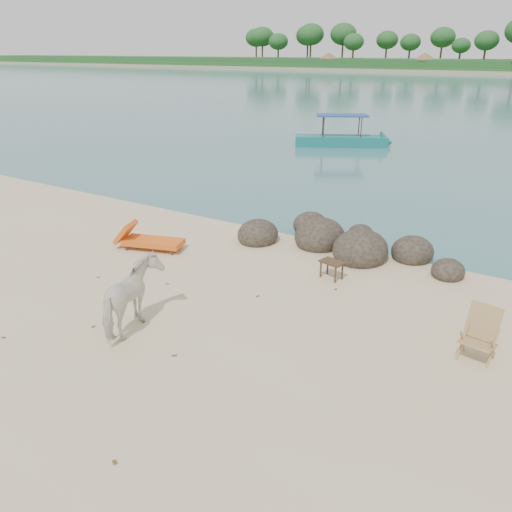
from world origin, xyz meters
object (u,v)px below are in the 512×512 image
(cow, at_px, (132,299))
(deck_chair, at_px, (479,337))
(boulders, at_px, (338,243))
(lounge_chair, at_px, (153,239))
(boat_near, at_px, (342,120))
(side_table, at_px, (331,271))

(cow, relative_size, deck_chair, 1.75)
(boulders, distance_m, cow, 6.59)
(lounge_chair, bearing_deg, boat_near, 78.94)
(side_table, bearing_deg, boat_near, 126.59)
(boulders, xyz_separation_m, lounge_chair, (-4.49, -2.81, 0.09))
(deck_chair, distance_m, boat_near, 22.62)
(boulders, height_order, lounge_chair, boulders)
(lounge_chair, bearing_deg, cow, -69.79)
(lounge_chair, bearing_deg, side_table, -8.21)
(boat_near, bearing_deg, side_table, -95.21)
(side_table, distance_m, lounge_chair, 5.22)
(boulders, height_order, boat_near, boat_near)
(boulders, height_order, cow, cow)
(lounge_chair, xyz_separation_m, boat_near, (-2.21, 18.72, 1.17))
(boulders, bearing_deg, side_table, -71.33)
(boulders, relative_size, deck_chair, 6.56)
(lounge_chair, relative_size, deck_chair, 2.18)
(side_table, xyz_separation_m, boat_near, (-7.36, 17.85, 1.26))
(boulders, relative_size, boat_near, 1.05)
(lounge_chair, bearing_deg, deck_chair, -24.03)
(boulders, distance_m, lounge_chair, 5.30)
(boulders, distance_m, deck_chair, 5.79)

